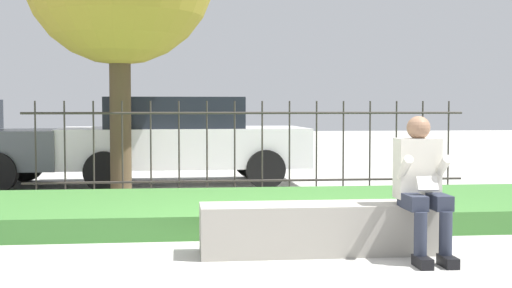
# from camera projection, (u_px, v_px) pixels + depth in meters

# --- Properties ---
(ground_plane) EXTENTS (60.00, 60.00, 0.00)m
(ground_plane) POSITION_uv_depth(u_px,v_px,m) (288.00, 254.00, 6.47)
(ground_plane) COLOR #B2AFA8
(stone_bench) EXTENTS (2.22, 0.50, 0.46)m
(stone_bench) POSITION_uv_depth(u_px,v_px,m) (322.00, 231.00, 6.50)
(stone_bench) COLOR gray
(stone_bench) RESTS_ON ground_plane
(person_seated_reader) EXTENTS (0.42, 0.73, 1.26)m
(person_seated_reader) POSITION_uv_depth(u_px,v_px,m) (421.00, 181.00, 6.28)
(person_seated_reader) COLOR black
(person_seated_reader) RESTS_ON ground_plane
(grass_berm) EXTENTS (8.25, 2.48, 0.25)m
(grass_berm) POSITION_uv_depth(u_px,v_px,m) (263.00, 210.00, 8.39)
(grass_berm) COLOR #3D7533
(grass_berm) RESTS_ON ground_plane
(iron_fence) EXTENTS (6.25, 0.03, 1.41)m
(iron_fence) POSITION_uv_depth(u_px,v_px,m) (248.00, 149.00, 10.06)
(iron_fence) COLOR #332D28
(iron_fence) RESTS_ON ground_plane
(car_parked_center) EXTENTS (4.18, 2.09, 1.49)m
(car_parked_center) POSITION_uv_depth(u_px,v_px,m) (181.00, 138.00, 12.17)
(car_parked_center) COLOR silver
(car_parked_center) RESTS_ON ground_plane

